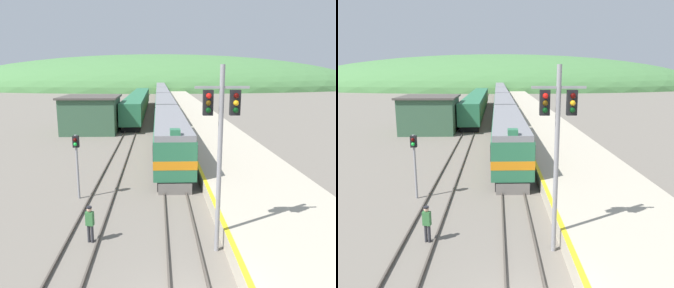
{
  "view_description": "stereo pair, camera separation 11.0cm",
  "coord_description": "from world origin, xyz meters",
  "views": [
    {
      "loc": [
        -1.1,
        -8.81,
        7.82
      ],
      "look_at": [
        -0.31,
        15.94,
        2.3
      ],
      "focal_mm": 35.0,
      "sensor_mm": 36.0,
      "label": 1
    },
    {
      "loc": [
        -0.99,
        -8.81,
        7.82
      ],
      "look_at": [
        -0.31,
        15.94,
        2.3
      ],
      "focal_mm": 35.0,
      "sensor_mm": 36.0,
      "label": 2
    }
  ],
  "objects": [
    {
      "name": "platform",
      "position": [
        5.37,
        50.0,
        0.45
      ],
      "size": [
        7.08,
        140.0,
        0.91
      ],
      "color": "#B2A893",
      "rests_on": "ground"
    },
    {
      "name": "distant_hills",
      "position": [
        0.0,
        151.96,
        0.0
      ],
      "size": [
        198.32,
        89.25,
        31.15
      ],
      "color": "#477A42",
      "rests_on": "ground"
    },
    {
      "name": "carriage_fifth",
      "position": [
        0.0,
        109.32,
        2.12
      ],
      "size": [
        2.84,
        21.49,
        3.89
      ],
      "color": "black",
      "rests_on": "ground"
    },
    {
      "name": "carriage_third",
      "position": [
        0.0,
        64.59,
        2.12
      ],
      "size": [
        2.84,
        21.49,
        3.89
      ],
      "color": "black",
      "rests_on": "ground"
    },
    {
      "name": "siding_train",
      "position": [
        -4.66,
        52.72,
        1.95
      ],
      "size": [
        2.9,
        40.15,
        3.77
      ],
      "color": "black",
      "rests_on": "ground"
    },
    {
      "name": "track_main",
      "position": [
        0.0,
        70.0,
        0.08
      ],
      "size": [
        1.52,
        180.0,
        0.16
      ],
      "color": "#4C443D",
      "rests_on": "ground"
    },
    {
      "name": "track_siding",
      "position": [
        -4.66,
        70.0,
        0.08
      ],
      "size": [
        1.52,
        180.0,
        0.16
      ],
      "color": "#4C443D",
      "rests_on": "ground"
    },
    {
      "name": "station_shed",
      "position": [
        -9.73,
        33.98,
        2.36
      ],
      "size": [
        7.3,
        7.46,
        4.7
      ],
      "color": "#385B42",
      "rests_on": "ground"
    },
    {
      "name": "track_worker",
      "position": [
        -4.26,
        5.25,
        1.02
      ],
      "size": [
        0.4,
        0.3,
        1.78
      ],
      "color": "#2D2D33",
      "rests_on": "ground"
    },
    {
      "name": "carriage_second",
      "position": [
        0.0,
        42.22,
        2.12
      ],
      "size": [
        2.84,
        21.49,
        3.89
      ],
      "color": "black",
      "rests_on": "ground"
    },
    {
      "name": "signal_mast_main",
      "position": [
        1.49,
        4.33,
        5.32
      ],
      "size": [
        2.2,
        0.42,
        8.09
      ],
      "color": "gray",
      "rests_on": "ground"
    },
    {
      "name": "signal_post_siding",
      "position": [
        -6.06,
        10.7,
        2.91
      ],
      "size": [
        0.36,
        0.42,
        4.06
      ],
      "color": "gray",
      "rests_on": "ground"
    },
    {
      "name": "carriage_fourth",
      "position": [
        0.0,
        86.96,
        2.12
      ],
      "size": [
        2.84,
        21.49,
        3.89
      ],
      "color": "black",
      "rests_on": "ground"
    },
    {
      "name": "express_train_lead_car",
      "position": [
        0.0,
        20.59,
        2.13
      ],
      "size": [
        2.85,
        19.54,
        4.25
      ],
      "color": "black",
      "rests_on": "ground"
    }
  ]
}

